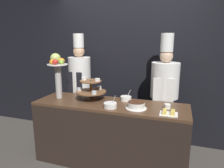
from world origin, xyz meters
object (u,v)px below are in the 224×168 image
object	(u,v)px
cake_square_tray	(169,113)
serving_bowl_far	(126,98)
serving_bowl_near	(110,105)
chef_left	(80,84)
cake_round	(136,105)
fruit_pedestal	(57,69)
tiered_stand	(91,89)
cup_white	(167,106)
chef_center_left	(164,92)

from	to	relation	value
cake_square_tray	serving_bowl_far	size ratio (longest dim) A/B	1.25
serving_bowl_near	chef_left	bearing A→B (deg)	138.63
cake_round	fruit_pedestal	bearing A→B (deg)	174.36
cake_square_tray	serving_bowl_far	distance (m)	0.72
tiered_stand	chef_left	bearing A→B (deg)	132.65
tiered_stand	cake_round	distance (m)	0.74
fruit_pedestal	serving_bowl_near	world-z (taller)	fruit_pedestal
cup_white	chef_center_left	distance (m)	0.52
cake_round	chef_center_left	xyz separation A→B (m)	(0.29, 0.63, 0.05)
cake_square_tray	serving_bowl_near	xyz separation A→B (m)	(-0.73, 0.00, 0.01)
serving_bowl_far	chef_left	distance (m)	0.98
cup_white	serving_bowl_near	world-z (taller)	serving_bowl_near
cake_round	cake_square_tray	distance (m)	0.41
cup_white	serving_bowl_far	xyz separation A→B (m)	(-0.59, 0.17, 0.00)
chef_left	tiered_stand	bearing A→B (deg)	-47.35
tiered_stand	cake_round	bearing A→B (deg)	-14.27
cake_round	serving_bowl_near	size ratio (longest dim) A/B	1.57
tiered_stand	chef_left	world-z (taller)	chef_left
cup_white	chef_center_left	world-z (taller)	chef_center_left
cake_round	serving_bowl_near	xyz separation A→B (m)	(-0.32, -0.08, -0.01)
fruit_pedestal	chef_left	size ratio (longest dim) A/B	0.36
cake_round	serving_bowl_near	world-z (taller)	serving_bowl_near
tiered_stand	serving_bowl_near	xyz separation A→B (m)	(0.39, -0.26, -0.12)
tiered_stand	serving_bowl_near	distance (m)	0.48
cake_round	chef_left	xyz separation A→B (m)	(-1.12, 0.63, 0.07)
cake_round	cup_white	xyz separation A→B (m)	(0.37, 0.12, -0.01)
tiered_stand	cake_round	xyz separation A→B (m)	(0.71, -0.18, -0.11)
chef_left	chef_center_left	world-z (taller)	chef_left
chef_center_left	cup_white	bearing A→B (deg)	-81.00
cake_round	chef_center_left	world-z (taller)	chef_center_left
cup_white	chef_left	size ratio (longest dim) A/B	0.04
serving_bowl_near	chef_left	world-z (taller)	chef_left
cup_white	cake_square_tray	bearing A→B (deg)	-81.89
serving_bowl_far	fruit_pedestal	bearing A→B (deg)	-170.41
chef_left	cup_white	bearing A→B (deg)	-18.75
cup_white	serving_bowl_near	bearing A→B (deg)	-164.21
serving_bowl_far	serving_bowl_near	bearing A→B (deg)	-106.84
cake_square_tray	cup_white	bearing A→B (deg)	98.11
chef_left	chef_center_left	bearing A→B (deg)	0.00
serving_bowl_far	chef_center_left	size ratio (longest dim) A/B	0.09
cup_white	serving_bowl_far	bearing A→B (deg)	164.01
cake_round	tiered_stand	bearing A→B (deg)	165.73
cup_white	serving_bowl_near	xyz separation A→B (m)	(-0.70, -0.20, 0.00)
tiered_stand	serving_bowl_far	distance (m)	0.52
cup_white	cake_square_tray	distance (m)	0.20
tiered_stand	cup_white	xyz separation A→B (m)	(1.08, -0.06, -0.13)
cake_round	serving_bowl_far	world-z (taller)	serving_bowl_far
cake_round	serving_bowl_far	xyz separation A→B (m)	(-0.21, 0.29, -0.01)
serving_bowl_near	serving_bowl_far	bearing A→B (deg)	73.16
fruit_pedestal	cake_round	xyz separation A→B (m)	(1.22, -0.12, -0.40)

